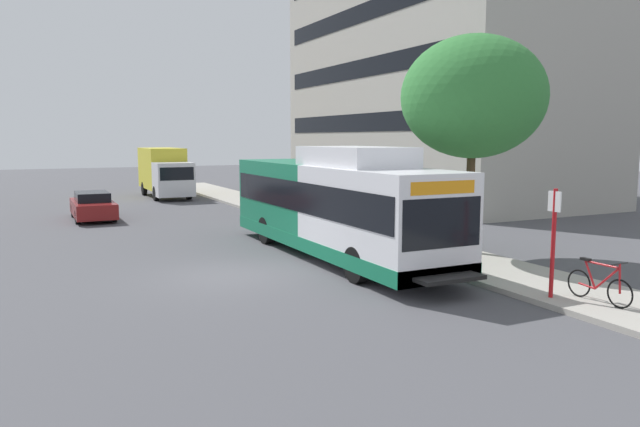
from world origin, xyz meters
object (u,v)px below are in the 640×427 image
(transit_bus, at_px, (334,206))
(parked_car_far_lane, at_px, (93,206))
(bus_stop_sign_pole, at_px, (553,235))
(box_truck_background, at_px, (165,171))
(street_tree_near_stop, at_px, (473,97))
(bicycle_parked, at_px, (599,284))

(transit_bus, xyz_separation_m, parked_car_far_lane, (-6.25, 13.25, -1.04))
(bus_stop_sign_pole, bearing_deg, box_truck_background, 95.35)
(transit_bus, height_order, parked_car_far_lane, transit_bus)
(bus_stop_sign_pole, height_order, street_tree_near_stop, street_tree_near_stop)
(bicycle_parked, relative_size, box_truck_background, 0.25)
(bus_stop_sign_pole, xyz_separation_m, box_truck_background, (-2.83, 30.17, 0.09))
(transit_bus, relative_size, street_tree_near_stop, 1.73)
(transit_bus, relative_size, bicycle_parked, 6.96)
(bicycle_parked, distance_m, street_tree_near_stop, 7.85)
(bus_stop_sign_pole, height_order, bicycle_parked, bus_stop_sign_pole)
(bicycle_parked, height_order, parked_car_far_lane, parked_car_far_lane)
(street_tree_near_stop, xyz_separation_m, box_truck_background, (-4.85, 24.80, -3.48))
(parked_car_far_lane, xyz_separation_m, box_truck_background, (5.45, 9.64, 1.08))
(street_tree_near_stop, relative_size, box_truck_background, 1.01)
(parked_car_far_lane, bearing_deg, bicycle_parked, -67.30)
(bus_stop_sign_pole, xyz_separation_m, parked_car_far_lane, (-8.28, 20.54, -0.99))
(transit_bus, xyz_separation_m, box_truck_background, (-0.79, 22.88, 0.04))
(bus_stop_sign_pole, relative_size, bicycle_parked, 1.48)
(parked_car_far_lane, bearing_deg, street_tree_near_stop, -55.82)
(transit_bus, relative_size, parked_car_far_lane, 2.72)
(transit_bus, height_order, street_tree_near_stop, street_tree_near_stop)
(street_tree_near_stop, relative_size, parked_car_far_lane, 1.57)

